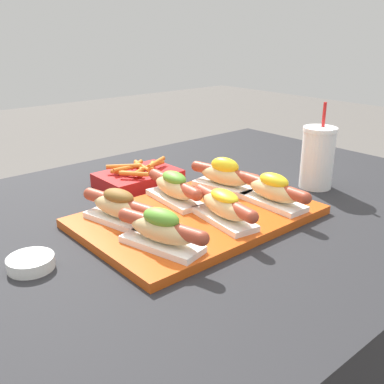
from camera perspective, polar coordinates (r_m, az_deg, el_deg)
name	(u,v)px	position (r m, az deg, el deg)	size (l,w,h in m)	color
patio_table	(193,345)	(1.21, 0.07, -18.85)	(1.45, 0.99, 0.75)	#232326
serving_tray	(198,216)	(0.95, 0.79, -3.09)	(0.49, 0.33, 0.02)	#CC4C14
hot_dog_0	(161,229)	(0.79, -3.90, -4.77)	(0.10, 0.19, 0.07)	white
hot_dog_1	(224,206)	(0.89, 4.10, -1.82)	(0.08, 0.20, 0.07)	white
hot_dog_2	(273,190)	(0.99, 10.29, 0.23)	(0.07, 0.20, 0.07)	white
hot_dog_3	(119,207)	(0.90, -9.25, -1.83)	(0.09, 0.19, 0.07)	white
hot_dog_4	(174,187)	(1.00, -2.27, 0.62)	(0.07, 0.20, 0.07)	white
hot_dog_5	(225,175)	(1.07, 4.16, 2.16)	(0.09, 0.19, 0.08)	white
sauce_bowl	(31,262)	(0.82, -19.80, -8.37)	(0.08, 0.08, 0.02)	white
drink_cup	(317,157)	(1.17, 15.65, 4.24)	(0.08, 0.08, 0.21)	white
fries_basket	(138,178)	(1.17, -6.92, 1.83)	(0.20, 0.14, 0.06)	#B21919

